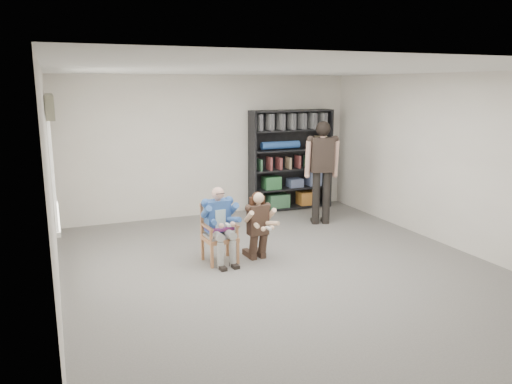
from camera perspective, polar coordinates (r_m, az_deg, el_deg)
name	(u,v)px	position (r m, az deg, el deg)	size (l,w,h in m)	color
room_shell	(286,174)	(6.87, 3.45, 2.01)	(6.00, 7.00, 2.80)	silver
floor	(285,270)	(7.25, 3.31, -8.94)	(6.00, 7.00, 0.01)	slate
window_left	(53,160)	(7.16, -22.16, 3.40)	(0.16, 2.00, 1.75)	white
armchair	(220,234)	(7.46, -4.18, -4.75)	(0.51, 0.50, 0.89)	#A46B42
seated_man	(220,225)	(7.42, -4.19, -3.77)	(0.50, 0.69, 1.15)	#294B86
kneeling_woman	(259,226)	(7.52, 0.31, -3.91)	(0.44, 0.71, 1.05)	#37251F
bookshelf	(291,160)	(10.58, 4.01, 3.65)	(1.80, 0.38, 2.10)	black
standing_man	(322,174)	(9.47, 7.53, 2.07)	(0.60, 0.33, 1.94)	black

